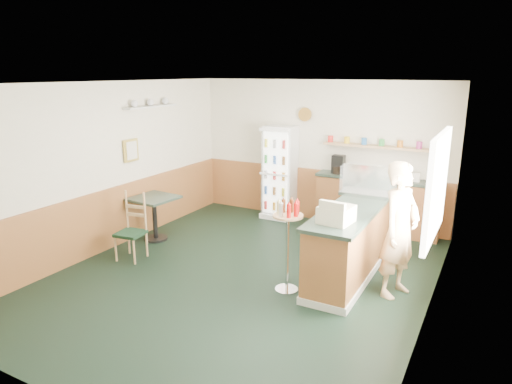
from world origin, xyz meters
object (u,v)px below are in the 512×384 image
Objects in this scene: condiment_stand at (288,233)px; cafe_chair at (134,224)px; display_case at (368,181)px; cash_register at (336,214)px; shopkeeper at (400,230)px; drinks_fridge at (279,173)px; cafe_table at (154,210)px.

cafe_chair is at bearing -177.85° from condiment_stand.
display_case is 1.49m from cash_register.
display_case is 0.45× the size of shopkeeper.
display_case is 1.79m from condiment_stand.
drinks_fridge is 1.03× the size of shopkeeper.
display_case is 3.61m from cafe_table.
cafe_table is 0.78m from cafe_chair.
shopkeeper is (0.70, -1.04, -0.35)m from display_case.
shopkeeper reaches higher than cafe_chair.
condiment_stand is at bearing -110.04° from display_case.
cash_register is at bearing -52.51° from drinks_fridge.
display_case is 0.64× the size of condiment_stand.
drinks_fridge is 3.58m from shopkeeper.
display_case is (2.08, -1.22, 0.32)m from drinks_fridge.
drinks_fridge is 1.47× the size of condiment_stand.
cafe_table is (-4.10, 0.06, -0.34)m from shopkeeper.
cafe_table is at bearing -163.89° from display_case.
condiment_stand is at bearing 134.27° from shopkeeper.
display_case is 1.30m from shopkeeper.
drinks_fridge is at bearing 117.45° from condiment_stand.
display_case is at bearing 53.60° from shopkeeper.
cafe_chair is (-1.10, -2.95, -0.36)m from drinks_fridge.
shopkeeper reaches higher than display_case.
condiment_stand is (-0.60, -0.14, -0.30)m from cash_register.
condiment_stand is at bearing -5.64° from cafe_chair.
cafe_table is at bearing 166.94° from condiment_stand.
drinks_fridge is 3.17m from cafe_chair.
cafe_chair is at bearing -168.62° from cash_register.
drinks_fridge reaches higher than shopkeeper.
condiment_stand is (-0.60, -1.63, -0.42)m from display_case.
cafe_chair is (-3.17, -0.24, -0.57)m from cash_register.
shopkeeper reaches higher than cafe_table.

